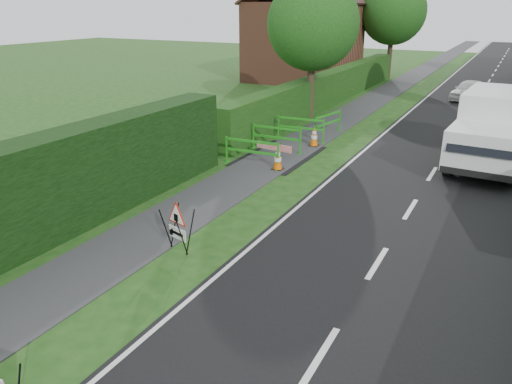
% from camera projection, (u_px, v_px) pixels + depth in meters
% --- Properties ---
extents(ground, '(120.00, 120.00, 0.00)m').
position_uv_depth(ground, '(161.00, 345.00, 8.43)').
color(ground, '#184012').
rests_on(ground, ground).
extents(road_surface, '(6.00, 90.00, 0.02)m').
position_uv_depth(road_surface, '(488.00, 83.00, 36.29)').
color(road_surface, black).
rests_on(road_surface, ground).
extents(footpath, '(2.00, 90.00, 0.02)m').
position_uv_depth(footpath, '(411.00, 78.00, 38.69)').
color(footpath, '#2D2D30').
rests_on(footpath, ground).
extents(hedge_west_far, '(1.00, 24.00, 1.80)m').
position_uv_depth(hedge_west_far, '(329.00, 103.00, 28.81)').
color(hedge_west_far, '#14380F').
rests_on(hedge_west_far, ground).
extents(house_west, '(7.50, 7.40, 7.88)m').
position_uv_depth(house_west, '(304.00, 40.00, 36.58)').
color(house_west, brown).
rests_on(house_west, ground).
extents(tree_nw, '(4.40, 4.40, 6.70)m').
position_uv_depth(tree_nw, '(313.00, 24.00, 23.74)').
color(tree_nw, '#2D2116').
rests_on(tree_nw, ground).
extents(tree_fw, '(4.80, 4.80, 7.24)m').
position_uv_depth(tree_fw, '(394.00, 12.00, 36.85)').
color(tree_fw, '#2D2116').
rests_on(tree_fw, ground).
extents(triangle_sign, '(0.88, 0.88, 1.05)m').
position_uv_depth(triangle_sign, '(176.00, 223.00, 11.37)').
color(triangle_sign, black).
rests_on(triangle_sign, ground).
extents(works_van, '(2.51, 5.70, 2.54)m').
position_uv_depth(works_van, '(493.00, 128.00, 17.35)').
color(works_van, silver).
rests_on(works_van, ground).
extents(traffic_cone_2, '(0.38, 0.38, 0.79)m').
position_uv_depth(traffic_cone_2, '(511.00, 139.00, 19.68)').
color(traffic_cone_2, black).
rests_on(traffic_cone_2, ground).
extents(traffic_cone_3, '(0.38, 0.38, 0.79)m').
position_uv_depth(traffic_cone_3, '(278.00, 159.00, 17.19)').
color(traffic_cone_3, black).
rests_on(traffic_cone_3, ground).
extents(traffic_cone_4, '(0.38, 0.38, 0.79)m').
position_uv_depth(traffic_cone_4, '(314.00, 137.00, 20.04)').
color(traffic_cone_4, black).
rests_on(traffic_cone_4, ground).
extents(ped_barrier_0, '(2.07, 0.44, 1.00)m').
position_uv_depth(ped_barrier_0, '(252.00, 149.00, 17.42)').
color(ped_barrier_0, '#1E8A19').
rests_on(ped_barrier_0, ground).
extents(ped_barrier_1, '(2.07, 0.39, 1.00)m').
position_uv_depth(ped_barrier_1, '(276.00, 135.00, 19.27)').
color(ped_barrier_1, '#1E8A19').
rests_on(ped_barrier_1, ground).
extents(ped_barrier_2, '(2.08, 0.47, 1.00)m').
position_uv_depth(ped_barrier_2, '(301.00, 126.00, 20.77)').
color(ped_barrier_2, '#1E8A19').
rests_on(ped_barrier_2, ground).
extents(ped_barrier_3, '(0.75, 2.09, 1.00)m').
position_uv_depth(ped_barrier_3, '(328.00, 121.00, 21.55)').
color(ped_barrier_3, '#1E8A19').
rests_on(ped_barrier_3, ground).
extents(redwhite_plank, '(1.49, 0.21, 0.25)m').
position_uv_depth(redwhite_plank, '(274.00, 159.00, 18.56)').
color(redwhite_plank, red).
rests_on(redwhite_plank, ground).
extents(hatchback_car, '(2.05, 3.66, 1.18)m').
position_uv_depth(hatchback_car, '(469.00, 90.00, 29.60)').
color(hatchback_car, white).
rests_on(hatchback_car, ground).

